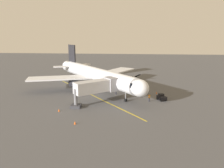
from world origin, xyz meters
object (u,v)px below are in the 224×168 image
(tug_near_nose, at_px, (162,97))
(safety_cone_wing_port, at_px, (75,123))
(safety_cone_nose_left, at_px, (59,110))
(airplane, at_px, (95,75))
(ground_crew_wing_walker, at_px, (116,91))
(ground_crew_marshaller, at_px, (149,98))
(baggage_cart_starboard_side, at_px, (108,77))
(belt_loader_portside, at_px, (136,77))
(safety_cone_nose_right, at_px, (157,93))
(jet_bridge, at_px, (99,86))

(tug_near_nose, relative_size, safety_cone_wing_port, 4.90)
(safety_cone_nose_left, height_order, safety_cone_wing_port, same)
(airplane, distance_m, ground_crew_wing_walker, 8.50)
(ground_crew_marshaller, bearing_deg, baggage_cart_starboard_side, -63.60)
(tug_near_nose, bearing_deg, belt_loader_portside, -76.39)
(ground_crew_wing_walker, relative_size, safety_cone_nose_right, 3.11)
(jet_bridge, height_order, baggage_cart_starboard_side, jet_bridge)
(tug_near_nose, bearing_deg, safety_cone_nose_left, 23.94)
(airplane, height_order, ground_crew_wing_walker, airplane)
(safety_cone_wing_port, bearing_deg, airplane, -88.57)
(airplane, relative_size, safety_cone_wing_port, 61.70)
(airplane, distance_m, jet_bridge, 12.50)
(jet_bridge, xyz_separation_m, ground_crew_wing_walker, (-3.15, -7.11, -2.88))
(baggage_cart_starboard_side, bearing_deg, ground_crew_marshaller, 116.40)
(safety_cone_wing_port, bearing_deg, belt_loader_portside, -105.83)
(jet_bridge, distance_m, ground_crew_wing_walker, 8.29)
(jet_bridge, relative_size, belt_loader_portside, 2.14)
(safety_cone_nose_left, xyz_separation_m, safety_cone_nose_right, (-20.50, -14.77, 0.00))
(ground_crew_wing_walker, relative_size, safety_cone_nose_left, 3.11)
(airplane, bearing_deg, jet_bridge, 103.75)
(jet_bridge, distance_m, safety_cone_nose_right, 16.31)
(tug_near_nose, bearing_deg, airplane, -27.77)
(airplane, xyz_separation_m, safety_cone_nose_left, (4.14, 18.27, -3.73))
(safety_cone_nose_right, bearing_deg, safety_cone_nose_left, 35.77)
(belt_loader_portside, bearing_deg, baggage_cart_starboard_side, -1.34)
(safety_cone_nose_left, bearing_deg, ground_crew_marshaller, -155.76)
(ground_crew_marshaller, height_order, tug_near_nose, ground_crew_marshaller)
(ground_crew_wing_walker, height_order, safety_cone_nose_left, ground_crew_wing_walker)
(baggage_cart_starboard_side, bearing_deg, jet_bridge, 92.26)
(belt_loader_portside, bearing_deg, ground_crew_wing_walker, 74.54)
(ground_crew_wing_walker, relative_size, tug_near_nose, 0.63)
(ground_crew_wing_walker, xyz_separation_m, safety_cone_nose_left, (10.25, 13.25, -0.61))
(jet_bridge, height_order, belt_loader_portside, jet_bridge)
(jet_bridge, height_order, tug_near_nose, jet_bridge)
(ground_crew_marshaller, relative_size, tug_near_nose, 0.63)
(safety_cone_nose_left, xyz_separation_m, safety_cone_wing_port, (-4.74, 5.75, 0.00))
(ground_crew_marshaller, xyz_separation_m, safety_cone_wing_port, (13.41, 13.92, -0.61))
(airplane, height_order, belt_loader_portside, airplane)
(jet_bridge, height_order, ground_crew_wing_walker, jet_bridge)
(airplane, relative_size, baggage_cart_starboard_side, 11.50)
(jet_bridge, xyz_separation_m, belt_loader_portside, (-8.41, -26.15, -3.05))
(baggage_cart_starboard_side, height_order, safety_cone_nose_right, baggage_cart_starboard_side)
(safety_cone_nose_left, bearing_deg, jet_bridge, -139.21)
(safety_cone_nose_left, bearing_deg, belt_loader_portside, -115.67)
(safety_cone_nose_right, bearing_deg, tug_near_nose, 95.95)
(ground_crew_wing_walker, bearing_deg, belt_loader_portside, -105.46)
(baggage_cart_starboard_side, height_order, safety_cone_wing_port, baggage_cart_starboard_side)
(belt_loader_portside, relative_size, baggage_cart_starboard_side, 1.59)
(airplane, relative_size, belt_loader_portside, 7.23)
(baggage_cart_starboard_side, bearing_deg, safety_cone_nose_right, 129.15)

